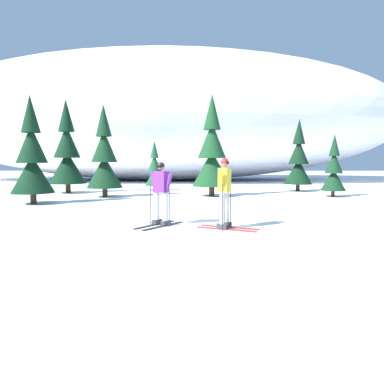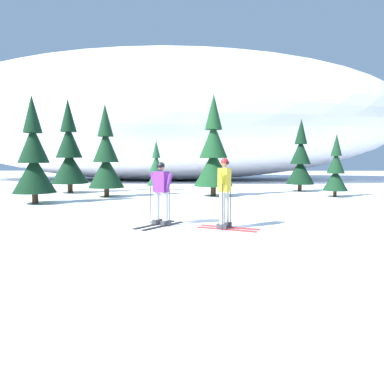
{
  "view_description": "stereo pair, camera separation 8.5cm",
  "coord_description": "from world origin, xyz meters",
  "px_view_note": "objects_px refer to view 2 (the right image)",
  "views": [
    {
      "loc": [
        0.72,
        -9.72,
        1.76
      ],
      "look_at": [
        0.64,
        -0.27,
        0.95
      ],
      "focal_mm": 33.07,
      "sensor_mm": 36.0,
      "label": 1
    },
    {
      "loc": [
        0.81,
        -9.72,
        1.76
      ],
      "look_at": [
        0.64,
        -0.27,
        0.95
      ],
      "focal_mm": 33.07,
      "sensor_mm": 36.0,
      "label": 2
    }
  ],
  "objects_px": {
    "pine_tree_center_left": "(106,158)",
    "pine_tree_far_right": "(336,171)",
    "pine_tree_center": "(156,170)",
    "pine_tree_center_right": "(213,154)",
    "pine_tree_far_left": "(69,154)",
    "skier_yellow_jacket": "(225,192)",
    "pine_tree_left": "(34,159)",
    "pine_tree_right": "(300,161)",
    "skier_purple_jacket": "(161,192)"
  },
  "relations": [
    {
      "from": "pine_tree_center_left",
      "to": "pine_tree_far_right",
      "type": "xyz_separation_m",
      "value": [
        11.52,
        0.2,
        -0.62
      ]
    },
    {
      "from": "pine_tree_center",
      "to": "pine_tree_center_right",
      "type": "distance_m",
      "value": 4.93
    },
    {
      "from": "pine_tree_center_left",
      "to": "pine_tree_far_left",
      "type": "bearing_deg",
      "value": 139.17
    },
    {
      "from": "skier_yellow_jacket",
      "to": "pine_tree_left",
      "type": "distance_m",
      "value": 9.42
    },
    {
      "from": "pine_tree_left",
      "to": "pine_tree_center_left",
      "type": "distance_m",
      "value": 3.71
    },
    {
      "from": "skier_yellow_jacket",
      "to": "pine_tree_far_left",
      "type": "relative_size",
      "value": 0.35
    },
    {
      "from": "pine_tree_far_right",
      "to": "pine_tree_center_right",
      "type": "bearing_deg",
      "value": 177.47
    },
    {
      "from": "pine_tree_far_left",
      "to": "pine_tree_right",
      "type": "bearing_deg",
      "value": 5.22
    },
    {
      "from": "pine_tree_center_right",
      "to": "pine_tree_far_right",
      "type": "relative_size",
      "value": 1.65
    },
    {
      "from": "pine_tree_far_right",
      "to": "pine_tree_left",
      "type": "bearing_deg",
      "value": -167.2
    },
    {
      "from": "pine_tree_center",
      "to": "pine_tree_far_right",
      "type": "distance_m",
      "value": 10.2
    },
    {
      "from": "skier_yellow_jacket",
      "to": "pine_tree_center_left",
      "type": "relative_size",
      "value": 0.4
    },
    {
      "from": "pine_tree_center",
      "to": "pine_tree_center_right",
      "type": "relative_size",
      "value": 0.59
    },
    {
      "from": "pine_tree_far_left",
      "to": "pine_tree_center_left",
      "type": "distance_m",
      "value": 3.58
    },
    {
      "from": "pine_tree_center_left",
      "to": "pine_tree_left",
      "type": "bearing_deg",
      "value": -127.82
    },
    {
      "from": "pine_tree_center_left",
      "to": "pine_tree_center",
      "type": "xyz_separation_m",
      "value": [
        2.05,
        3.98,
        -0.66
      ]
    },
    {
      "from": "pine_tree_right",
      "to": "skier_purple_jacket",
      "type": "bearing_deg",
      "value": -121.66
    },
    {
      "from": "pine_tree_left",
      "to": "pine_tree_far_right",
      "type": "relative_size",
      "value": 1.44
    },
    {
      "from": "pine_tree_far_left",
      "to": "pine_tree_center",
      "type": "height_order",
      "value": "pine_tree_far_left"
    },
    {
      "from": "skier_purple_jacket",
      "to": "pine_tree_left",
      "type": "distance_m",
      "value": 7.81
    },
    {
      "from": "pine_tree_left",
      "to": "pine_tree_right",
      "type": "distance_m",
      "value": 14.52
    },
    {
      "from": "pine_tree_left",
      "to": "pine_tree_center_right",
      "type": "bearing_deg",
      "value": 23.93
    },
    {
      "from": "pine_tree_far_left",
      "to": "pine_tree_center_left",
      "type": "height_order",
      "value": "pine_tree_far_left"
    },
    {
      "from": "pine_tree_left",
      "to": "pine_tree_right",
      "type": "height_order",
      "value": "pine_tree_left"
    },
    {
      "from": "skier_purple_jacket",
      "to": "pine_tree_center",
      "type": "relative_size",
      "value": 0.58
    },
    {
      "from": "pine_tree_center_right",
      "to": "pine_tree_right",
      "type": "bearing_deg",
      "value": 30.14
    },
    {
      "from": "pine_tree_center_left",
      "to": "pine_tree_right",
      "type": "xyz_separation_m",
      "value": [
        10.71,
        3.56,
        -0.13
      ]
    },
    {
      "from": "pine_tree_left",
      "to": "pine_tree_center_left",
      "type": "height_order",
      "value": "pine_tree_center_left"
    },
    {
      "from": "pine_tree_far_left",
      "to": "pine_tree_left",
      "type": "bearing_deg",
      "value": -85.4
    },
    {
      "from": "skier_purple_jacket",
      "to": "skier_yellow_jacket",
      "type": "bearing_deg",
      "value": -14.93
    },
    {
      "from": "skier_purple_jacket",
      "to": "pine_tree_far_right",
      "type": "xyz_separation_m",
      "value": [
        7.93,
        8.19,
        0.39
      ]
    },
    {
      "from": "skier_yellow_jacket",
      "to": "pine_tree_far_right",
      "type": "height_order",
      "value": "pine_tree_far_right"
    },
    {
      "from": "pine_tree_right",
      "to": "pine_tree_far_right",
      "type": "distance_m",
      "value": 3.49
    },
    {
      "from": "skier_yellow_jacket",
      "to": "pine_tree_far_right",
      "type": "bearing_deg",
      "value": 54.32
    },
    {
      "from": "skier_purple_jacket",
      "to": "pine_tree_far_right",
      "type": "relative_size",
      "value": 0.56
    },
    {
      "from": "pine_tree_center_left",
      "to": "pine_tree_center",
      "type": "distance_m",
      "value": 4.53
    },
    {
      "from": "skier_purple_jacket",
      "to": "pine_tree_far_left",
      "type": "distance_m",
      "value": 12.16
    },
    {
      "from": "pine_tree_center_right",
      "to": "pine_tree_center_left",
      "type": "bearing_deg",
      "value": -175.01
    },
    {
      "from": "skier_yellow_jacket",
      "to": "pine_tree_right",
      "type": "distance_m",
      "value": 13.19
    },
    {
      "from": "pine_tree_left",
      "to": "pine_tree_center",
      "type": "distance_m",
      "value": 8.18
    },
    {
      "from": "pine_tree_right",
      "to": "pine_tree_far_left",
      "type": "bearing_deg",
      "value": -174.78
    },
    {
      "from": "pine_tree_far_right",
      "to": "skier_yellow_jacket",
      "type": "bearing_deg",
      "value": -125.68
    },
    {
      "from": "pine_tree_right",
      "to": "pine_tree_far_right",
      "type": "bearing_deg",
      "value": -76.47
    },
    {
      "from": "pine_tree_center_right",
      "to": "skier_purple_jacket",
      "type": "bearing_deg",
      "value": -102.03
    },
    {
      "from": "pine_tree_far_left",
      "to": "pine_tree_center_right",
      "type": "distance_m",
      "value": 8.31
    },
    {
      "from": "skier_purple_jacket",
      "to": "pine_tree_right",
      "type": "distance_m",
      "value": 13.59
    },
    {
      "from": "pine_tree_center_right",
      "to": "pine_tree_far_right",
      "type": "height_order",
      "value": "pine_tree_center_right"
    },
    {
      "from": "skier_purple_jacket",
      "to": "pine_tree_far_right",
      "type": "height_order",
      "value": "pine_tree_far_right"
    },
    {
      "from": "skier_purple_jacket",
      "to": "pine_tree_left",
      "type": "height_order",
      "value": "pine_tree_left"
    },
    {
      "from": "pine_tree_far_left",
      "to": "pine_tree_right",
      "type": "distance_m",
      "value": 13.47
    }
  ]
}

